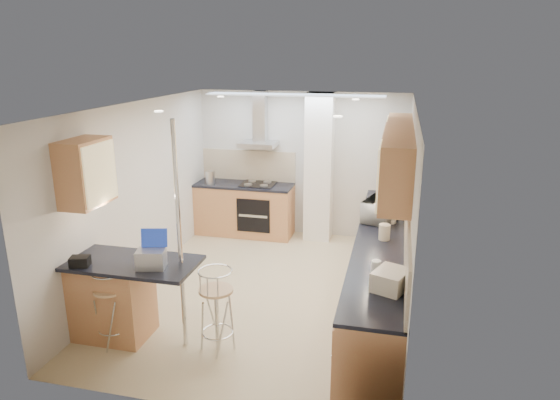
% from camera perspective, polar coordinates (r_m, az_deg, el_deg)
% --- Properties ---
extents(ground, '(4.80, 4.80, 0.00)m').
position_cam_1_polar(ground, '(6.90, -1.64, -10.37)').
color(ground, '#CCB688').
rests_on(ground, ground).
extents(room_shell, '(3.64, 4.84, 2.51)m').
position_cam_1_polar(room_shell, '(6.63, 1.81, 2.75)').
color(room_shell, silver).
rests_on(room_shell, ground).
extents(right_counter, '(0.63, 4.40, 0.92)m').
position_cam_1_polar(right_counter, '(6.50, 11.32, -7.95)').
color(right_counter, '#C57A4F').
rests_on(right_counter, ground).
extents(back_counter, '(1.70, 0.63, 0.92)m').
position_cam_1_polar(back_counter, '(8.85, -4.07, -1.02)').
color(back_counter, '#C57A4F').
rests_on(back_counter, ground).
extents(peninsula, '(1.47, 0.72, 0.94)m').
position_cam_1_polar(peninsula, '(5.89, -16.33, -10.88)').
color(peninsula, '#C57A4F').
rests_on(peninsula, ground).
extents(microwave, '(0.51, 0.63, 0.30)m').
position_cam_1_polar(microwave, '(6.87, 11.39, -1.15)').
color(microwave, silver).
rests_on(microwave, right_counter).
extents(laptop, '(0.34, 0.28, 0.20)m').
position_cam_1_polar(laptop, '(5.44, -14.51, -6.53)').
color(laptop, '#95989D').
rests_on(laptop, peninsula).
extents(bag, '(0.23, 0.19, 0.11)m').
position_cam_1_polar(bag, '(5.73, -21.90, -6.53)').
color(bag, black).
rests_on(bag, peninsula).
extents(bar_stool_near, '(0.46, 0.46, 0.88)m').
position_cam_1_polar(bar_stool_near, '(5.85, -18.71, -11.65)').
color(bar_stool_near, tan).
rests_on(bar_stool_near, ground).
extents(bar_stool_end, '(0.43, 0.43, 0.95)m').
position_cam_1_polar(bar_stool_end, '(5.49, -7.25, -12.40)').
color(bar_stool_end, tan).
rests_on(bar_stool_end, ground).
extents(jar_a, '(0.15, 0.15, 0.17)m').
position_cam_1_polar(jar_a, '(6.85, 12.67, -1.89)').
color(jar_a, silver).
rests_on(jar_a, right_counter).
extents(jar_b, '(0.13, 0.13, 0.15)m').
position_cam_1_polar(jar_b, '(6.97, 11.53, -1.57)').
color(jar_b, silver).
rests_on(jar_b, right_counter).
extents(jar_c, '(0.17, 0.17, 0.19)m').
position_cam_1_polar(jar_c, '(6.22, 11.85, -3.61)').
color(jar_c, '#B5AA91').
rests_on(jar_c, right_counter).
extents(jar_d, '(0.11, 0.11, 0.13)m').
position_cam_1_polar(jar_d, '(5.31, 10.92, -7.48)').
color(jar_d, silver).
rests_on(jar_d, right_counter).
extents(bread_bin, '(0.40, 0.45, 0.19)m').
position_cam_1_polar(bread_bin, '(4.97, 12.55, -8.90)').
color(bread_bin, silver).
rests_on(bread_bin, right_counter).
extents(kettle, '(0.16, 0.16, 0.23)m').
position_cam_1_polar(kettle, '(8.76, -8.00, 2.57)').
color(kettle, silver).
rests_on(kettle, back_counter).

